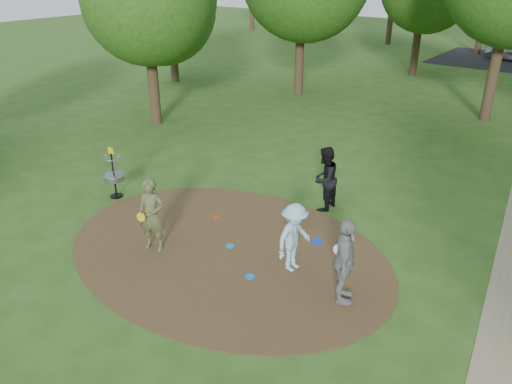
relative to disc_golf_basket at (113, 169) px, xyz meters
The scene contains 11 objects.
ground 4.59m from the disc_golf_basket, ahead, with size 100.00×100.00×0.00m, color #2D5119.
dirt_clearing 4.59m from the disc_golf_basket, ahead, with size 8.40×8.40×0.02m, color #47301C.
player_observer_with_disc 3.34m from the disc_golf_basket, 22.75° to the right, with size 0.78×0.66×1.83m.
player_throwing_with_disc 6.23m from the disc_golf_basket, ahead, with size 1.09×1.09×1.63m.
player_walking_with_disc 6.06m from the disc_golf_basket, 30.05° to the left, with size 0.72×0.90×1.82m.
player_waiting_with_disc 7.67m from the disc_golf_basket, ahead, with size 0.90×1.19×1.87m.
disc_ground_cyan 4.58m from the disc_golf_basket, ahead, with size 0.22×0.22×0.02m, color #1684B4.
disc_ground_blue 5.80m from the disc_golf_basket, ahead, with size 0.22×0.22×0.02m, color blue.
disc_ground_red 3.44m from the disc_golf_basket, 14.05° to the left, with size 0.22×0.22×0.02m, color red.
disc_golf_basket is the anchor object (origin of this frame).
tree_ring 12.08m from the disc_golf_basket, 54.44° to the left, with size 37.24×45.18×8.69m.
Camera 1 is at (6.83, -7.75, 6.41)m, focal length 35.00 mm.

